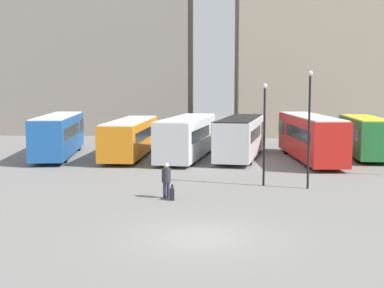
{
  "coord_description": "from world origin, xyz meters",
  "views": [
    {
      "loc": [
        0.63,
        -19.36,
        5.61
      ],
      "look_at": [
        -0.96,
        12.75,
        2.06
      ],
      "focal_mm": 50.0,
      "sensor_mm": 36.0,
      "label": 1
    }
  ],
  "objects": [
    {
      "name": "bus_3",
      "position": [
        2.34,
        21.62,
        1.71
      ],
      "size": [
        4.36,
        11.15,
        3.14
      ],
      "rotation": [
        0.0,
        0.0,
        1.4
      ],
      "color": "silver",
      "rests_on": "ground_plane"
    },
    {
      "name": "lamp_post_0",
      "position": [
        3.17,
        10.29,
        3.35
      ],
      "size": [
        0.28,
        0.28,
        5.7
      ],
      "color": "black",
      "rests_on": "ground_plane"
    },
    {
      "name": "bus_4",
      "position": [
        7.45,
        20.74,
        1.83
      ],
      "size": [
        3.31,
        12.48,
        3.35
      ],
      "rotation": [
        0.0,
        0.0,
        1.64
      ],
      "color": "red",
      "rests_on": "ground_plane"
    },
    {
      "name": "building_block_left",
      "position": [
        -15.22,
        45.12,
        12.4
      ],
      "size": [
        24.97,
        12.39,
        24.79
      ],
      "color": "gray",
      "rests_on": "ground_plane"
    },
    {
      "name": "bus_1",
      "position": [
        -6.24,
        22.15,
        1.59
      ],
      "size": [
        2.9,
        11.89,
        2.9
      ],
      "rotation": [
        0.0,
        0.0,
        1.54
      ],
      "color": "orange",
      "rests_on": "ground_plane"
    },
    {
      "name": "traveler",
      "position": [
        -1.94,
        6.73,
        1.06
      ],
      "size": [
        0.52,
        0.52,
        1.78
      ],
      "rotation": [
        0.0,
        0.0,
        1.73
      ],
      "color": "#382D4C",
      "rests_on": "ground_plane"
    },
    {
      "name": "lamp_post_2",
      "position": [
        5.5,
        9.55,
        3.7
      ],
      "size": [
        0.28,
        0.28,
        6.37
      ],
      "color": "black",
      "rests_on": "ground_plane"
    },
    {
      "name": "ground_plane",
      "position": [
        0.0,
        0.0,
        0.0
      ],
      "size": [
        160.0,
        160.0,
        0.0
      ],
      "primitive_type": "plane",
      "color": "slate"
    },
    {
      "name": "suitcase",
      "position": [
        -1.63,
        6.33,
        0.28
      ],
      "size": [
        0.27,
        0.46,
        0.8
      ],
      "rotation": [
        0.0,
        0.0,
        1.73
      ],
      "color": "black",
      "rests_on": "ground_plane"
    },
    {
      "name": "bus_2",
      "position": [
        -1.75,
        21.29,
        1.73
      ],
      "size": [
        4.2,
        11.39,
        3.18
      ],
      "rotation": [
        0.0,
        0.0,
        1.42
      ],
      "color": "silver",
      "rests_on": "ground_plane"
    },
    {
      "name": "bus_0",
      "position": [
        -11.94,
        22.02,
        1.78
      ],
      "size": [
        3.88,
        11.92,
        3.26
      ],
      "rotation": [
        0.0,
        0.0,
        1.7
      ],
      "color": "#1E56A3",
      "rests_on": "ground_plane"
    },
    {
      "name": "bus_5",
      "position": [
        11.93,
        22.41,
        1.7
      ],
      "size": [
        2.85,
        9.15,
        3.14
      ],
      "rotation": [
        0.0,
        0.0,
        1.53
      ],
      "color": "#237A38",
      "rests_on": "ground_plane"
    }
  ]
}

